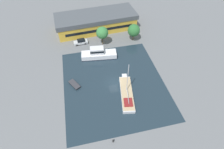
% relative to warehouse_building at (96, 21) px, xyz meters
% --- Properties ---
extents(ground_plane, '(440.00, 440.00, 0.00)m').
position_rel_warehouse_building_xyz_m(ground_plane, '(0.21, -27.79, -2.86)').
color(ground_plane, slate).
extents(water_canal, '(26.83, 29.89, 0.01)m').
position_rel_warehouse_building_xyz_m(water_canal, '(0.21, -27.79, -2.86)').
color(water_canal, '#1E2D38').
rests_on(water_canal, ground).
extents(warehouse_building, '(29.56, 12.69, 5.65)m').
position_rel_warehouse_building_xyz_m(warehouse_building, '(0.00, 0.00, 0.00)').
color(warehouse_building, gold).
rests_on(warehouse_building, ground).
extents(quay_tree_near_building, '(3.91, 3.91, 6.56)m').
position_rel_warehouse_building_xyz_m(quay_tree_near_building, '(0.40, -10.35, 1.73)').
color(quay_tree_near_building, brown).
rests_on(quay_tree_near_building, ground).
extents(quay_tree_by_water, '(4.12, 4.12, 5.91)m').
position_rel_warehouse_building_xyz_m(quay_tree_by_water, '(11.10, -10.19, 0.98)').
color(quay_tree_by_water, brown).
rests_on(quay_tree_by_water, ground).
extents(parked_car, '(4.76, 2.18, 1.68)m').
position_rel_warehouse_building_xyz_m(parked_car, '(-6.74, -8.37, -2.02)').
color(parked_car, silver).
rests_on(parked_car, ground).
extents(sailboat_moored, '(4.75, 12.31, 10.00)m').
position_rel_warehouse_building_xyz_m(sailboat_moored, '(2.52, -32.36, -2.30)').
color(sailboat_moored, silver).
rests_on(sailboat_moored, water_canal).
extents(motor_cruiser, '(11.13, 4.48, 3.61)m').
position_rel_warehouse_building_xyz_m(motor_cruiser, '(-2.03, -16.45, -1.55)').
color(motor_cruiser, white).
rests_on(motor_cruiser, water_canal).
extents(small_dinghy, '(3.18, 3.99, 0.61)m').
position_rel_warehouse_building_xyz_m(small_dinghy, '(-10.31, -26.31, -2.54)').
color(small_dinghy, '#23282D').
rests_on(small_dinghy, water_canal).
extents(mooring_bollard, '(0.35, 0.35, 0.85)m').
position_rel_warehouse_building_xyz_m(mooring_bollard, '(-3.58, -43.50, -2.41)').
color(mooring_bollard, black).
rests_on(mooring_bollard, ground).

